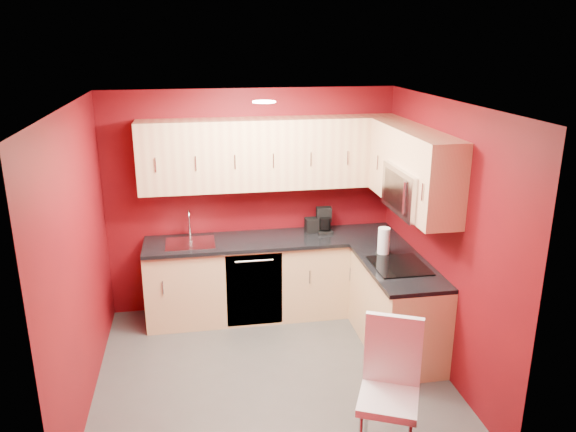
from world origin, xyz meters
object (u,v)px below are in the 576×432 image
object	(u,v)px
napkin_holder	(312,225)
microwave	(416,190)
paper_towel	(384,241)
dining_chair	(389,393)
sink	(190,240)
coffee_maker	(325,220)

from	to	relation	value
napkin_holder	microwave	bearing A→B (deg)	-57.01
paper_towel	dining_chair	world-z (taller)	paper_towel
microwave	paper_towel	xyz separation A→B (m)	(-0.17, 0.33, -0.61)
sink	coffee_maker	size ratio (longest dim) A/B	1.88
napkin_holder	dining_chair	size ratio (longest dim) A/B	0.15
microwave	coffee_maker	size ratio (longest dim) A/B	2.75
microwave	sink	xyz separation A→B (m)	(-2.09, 1.00, -0.72)
sink	napkin_holder	distance (m)	1.37
sink	microwave	bearing A→B (deg)	-25.60
sink	dining_chair	world-z (taller)	sink
dining_chair	napkin_holder	bearing A→B (deg)	115.61
napkin_holder	sink	bearing A→B (deg)	-174.65
coffee_maker	paper_towel	distance (m)	0.88
dining_chair	paper_towel	bearing A→B (deg)	97.67
microwave	napkin_holder	xyz separation A→B (m)	(-0.73, 1.13, -0.67)
microwave	napkin_holder	bearing A→B (deg)	122.99
coffee_maker	sink	bearing A→B (deg)	-174.43
paper_towel	dining_chair	bearing A→B (deg)	-107.03
coffee_maker	microwave	bearing A→B (deg)	-59.14
paper_towel	coffee_maker	bearing A→B (deg)	119.29
microwave	sink	bearing A→B (deg)	154.40
sink	paper_towel	distance (m)	2.05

